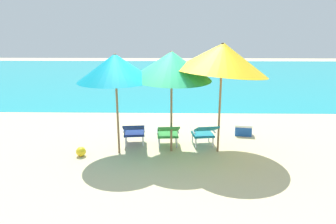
# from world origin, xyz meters

# --- Properties ---
(ground_plane) EXTENTS (40.00, 40.00, 0.00)m
(ground_plane) POSITION_xyz_m (0.00, 4.00, 0.00)
(ground_plane) COLOR beige
(ocean_band) EXTENTS (40.00, 18.00, 0.01)m
(ocean_band) POSITION_xyz_m (0.00, 12.21, 0.00)
(ocean_band) COLOR teal
(ocean_band) RESTS_ON ground_plane
(lounge_chair_left) EXTENTS (0.63, 0.93, 0.68)m
(lounge_chair_left) POSITION_xyz_m (-0.85, 0.10, 0.40)
(lounge_chair_left) COLOR navy
(lounge_chair_left) RESTS_ON ground_plane
(lounge_chair_center) EXTENTS (0.60, 0.91, 0.68)m
(lounge_chair_center) POSITION_xyz_m (0.01, 0.02, 0.40)
(lounge_chair_center) COLOR #338E3D
(lounge_chair_center) RESTS_ON ground_plane
(lounge_chair_right) EXTENTS (0.66, 0.94, 0.68)m
(lounge_chair_right) POSITION_xyz_m (0.92, 0.05, 0.40)
(lounge_chair_right) COLOR teal
(lounge_chair_right) RESTS_ON ground_plane
(beach_umbrella_left) EXTENTS (2.45, 2.45, 2.37)m
(beach_umbrella_left) POSITION_xyz_m (-1.15, -0.35, 2.05)
(beach_umbrella_left) COLOR olive
(beach_umbrella_left) RESTS_ON ground_plane
(beach_umbrella_center) EXTENTS (2.61, 2.62, 2.45)m
(beach_umbrella_center) POSITION_xyz_m (0.10, -0.21, 2.08)
(beach_umbrella_center) COLOR olive
(beach_umbrella_center) RESTS_ON ground_plane
(beach_umbrella_right) EXTENTS (2.84, 2.81, 2.69)m
(beach_umbrella_right) POSITION_xyz_m (1.23, -0.21, 2.25)
(beach_umbrella_right) COLOR olive
(beach_umbrella_right) RESTS_ON ground_plane
(beach_ball) EXTENTS (0.23, 0.23, 0.23)m
(beach_ball) POSITION_xyz_m (-2.01, -0.57, 0.11)
(beach_ball) COLOR yellow
(beach_ball) RESTS_ON ground_plane
(cooler_box) EXTENTS (0.52, 0.39, 0.32)m
(cooler_box) POSITION_xyz_m (2.11, 0.99, 0.16)
(cooler_box) COLOR #194CA5
(cooler_box) RESTS_ON ground_plane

